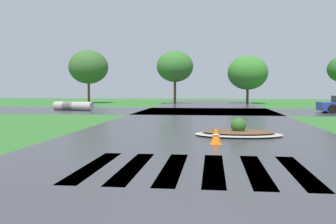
# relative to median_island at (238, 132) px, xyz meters

# --- Properties ---
(asphalt_roadway) EXTENTS (10.24, 80.00, 0.01)m
(asphalt_roadway) POSITION_rel_median_island_xyz_m (-1.38, -0.22, -0.13)
(asphalt_roadway) COLOR #35353A
(asphalt_roadway) RESTS_ON ground
(asphalt_cross_road) EXTENTS (90.00, 9.22, 0.01)m
(asphalt_cross_road) POSITION_rel_median_island_xyz_m (-1.38, 15.04, -0.13)
(asphalt_cross_road) COLOR #35353A
(asphalt_cross_road) RESTS_ON ground
(crosswalk_stripes) EXTENTS (4.95, 3.46, 0.01)m
(crosswalk_stripes) POSITION_rel_median_island_xyz_m (-1.38, -5.94, -0.13)
(crosswalk_stripes) COLOR white
(crosswalk_stripes) RESTS_ON ground
(median_island) EXTENTS (3.25, 1.93, 0.68)m
(median_island) POSITION_rel_median_island_xyz_m (0.00, 0.00, 0.00)
(median_island) COLOR #9E9B93
(median_island) RESTS_ON ground
(drainage_pipe_stack) EXTENTS (3.40, 1.35, 0.70)m
(drainage_pipe_stack) POSITION_rel_median_island_xyz_m (-11.96, 14.75, 0.22)
(drainage_pipe_stack) COLOR #9E9B93
(drainage_pipe_stack) RESTS_ON ground
(traffic_cone) EXTENTS (0.36, 0.36, 0.57)m
(traffic_cone) POSITION_rel_median_island_xyz_m (-0.85, -2.26, 0.14)
(traffic_cone) COLOR orange
(traffic_cone) RESTS_ON ground
(background_treeline) EXTENTS (41.73, 5.70, 6.22)m
(background_treeline) POSITION_rel_median_island_xyz_m (-1.37, 29.10, 3.79)
(background_treeline) COLOR #4C3823
(background_treeline) RESTS_ON ground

